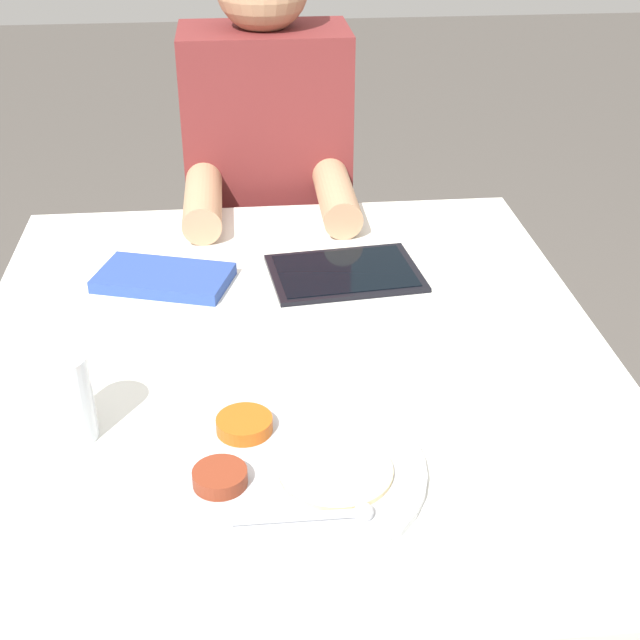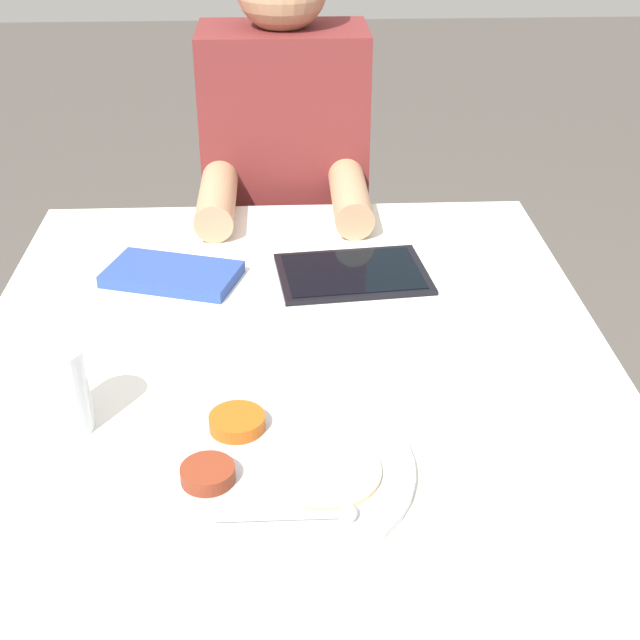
# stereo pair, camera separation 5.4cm
# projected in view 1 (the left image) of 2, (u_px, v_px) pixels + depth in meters

# --- Properties ---
(dining_table) EXTENTS (0.91, 1.06, 0.75)m
(dining_table) POSITION_uv_depth(u_px,v_px,m) (294.00, 545.00, 1.45)
(dining_table) COLOR silver
(dining_table) RESTS_ON ground_plane
(thali_tray) EXTENTS (0.33, 0.33, 0.03)m
(thali_tray) POSITION_uv_depth(u_px,v_px,m) (283.00, 468.00, 1.02)
(thali_tray) COLOR #B7BABF
(thali_tray) RESTS_ON dining_table
(red_notebook) EXTENTS (0.23, 0.17, 0.02)m
(red_notebook) POSITION_uv_depth(u_px,v_px,m) (164.00, 279.00, 1.43)
(red_notebook) COLOR silver
(red_notebook) RESTS_ON dining_table
(tablet_device) EXTENTS (0.26, 0.20, 0.01)m
(tablet_device) POSITION_uv_depth(u_px,v_px,m) (345.00, 273.00, 1.46)
(tablet_device) COLOR black
(tablet_device) RESTS_ON dining_table
(person_diner) EXTENTS (0.33, 0.44, 1.22)m
(person_diner) POSITION_uv_depth(u_px,v_px,m) (268.00, 251.00, 1.93)
(person_diner) COLOR black
(person_diner) RESTS_ON ground_plane
(drinking_glass) EXTENTS (0.07, 0.07, 0.11)m
(drinking_glass) POSITION_uv_depth(u_px,v_px,m) (65.00, 398.00, 1.06)
(drinking_glass) COLOR silver
(drinking_glass) RESTS_ON dining_table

